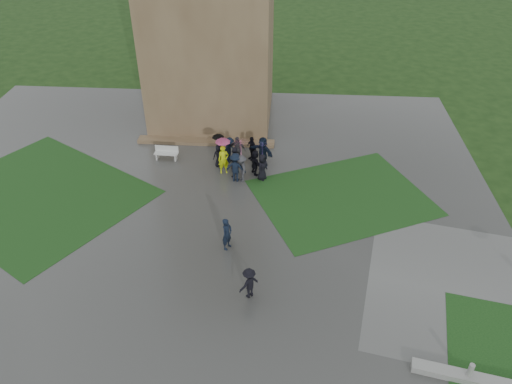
{
  "coord_description": "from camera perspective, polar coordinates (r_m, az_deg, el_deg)",
  "views": [
    {
      "loc": [
        5.28,
        -17.89,
        16.21
      ],
      "look_at": [
        3.79,
        3.52,
        1.2
      ],
      "focal_mm": 35.0,
      "sensor_mm": 36.0,
      "label": 1
    }
  ],
  "objects": [
    {
      "name": "ground",
      "position": [
        24.71,
        -9.44,
        -6.62
      ],
      "size": [
        120.0,
        120.0,
        0.0
      ],
      "primitive_type": "plane",
      "color": "black"
    },
    {
      "name": "plaza",
      "position": [
        26.19,
        -8.56,
        -3.71
      ],
      "size": [
        34.0,
        34.0,
        0.02
      ],
      "primitive_type": "cube",
      "color": "#343432",
      "rests_on": "ground"
    },
    {
      "name": "lawn_inset_left",
      "position": [
        30.51,
        -23.63,
        -0.38
      ],
      "size": [
        14.1,
        13.46,
        0.01
      ],
      "primitive_type": "cube",
      "rotation": [
        0.0,
        0.0,
        -0.56
      ],
      "color": "#143713",
      "rests_on": "plaza"
    },
    {
      "name": "lawn_inset_right",
      "position": [
        28.22,
        9.79,
        -0.62
      ],
      "size": [
        11.12,
        10.15,
        0.01
      ],
      "primitive_type": "cube",
      "rotation": [
        0.0,
        0.0,
        0.44
      ],
      "color": "#143713",
      "rests_on": "plaza"
    },
    {
      "name": "tower_plinth",
      "position": [
        33.14,
        -5.73,
        5.75
      ],
      "size": [
        9.0,
        0.8,
        0.22
      ],
      "primitive_type": "cube",
      "color": "brown",
      "rests_on": "plaza"
    },
    {
      "name": "bench",
      "position": [
        31.56,
        -10.2,
        4.43
      ],
      "size": [
        1.5,
        0.54,
        0.86
      ],
      "rotation": [
        0.0,
        0.0,
        -0.05
      ],
      "color": "beige",
      "rests_on": "plaza"
    },
    {
      "name": "visitor_cluster",
      "position": [
        29.5,
        -1.4,
        4.19
      ],
      "size": [
        3.95,
        3.58,
        2.68
      ],
      "color": "black",
      "rests_on": "plaza"
    },
    {
      "name": "pedestrian_mid",
      "position": [
        23.99,
        -3.33,
        -4.8
      ],
      "size": [
        0.64,
        0.75,
        1.73
      ],
      "primitive_type": "imported",
      "rotation": [
        0.0,
        0.0,
        1.13
      ],
      "color": "black",
      "rests_on": "plaza"
    },
    {
      "name": "pedestrian_near",
      "position": [
        21.69,
        -0.8,
        -10.36
      ],
      "size": [
        1.07,
        1.05,
        1.53
      ],
      "primitive_type": "imported",
      "rotation": [
        0.0,
        0.0,
        3.9
      ],
      "color": "black",
      "rests_on": "plaza"
    }
  ]
}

